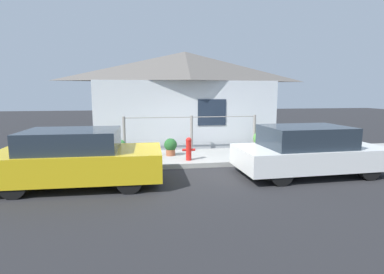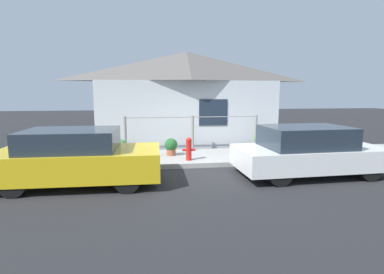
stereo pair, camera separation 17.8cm
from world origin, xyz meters
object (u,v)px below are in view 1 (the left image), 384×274
object	(u,v)px
fire_hydrant	(189,148)
car_left	(78,158)
car_right	(308,151)
potted_plant_near_hydrant	(171,146)
potted_plant_corner	(260,139)
potted_plant_by_fence	(120,147)

from	to	relation	value
fire_hydrant	car_left	bearing A→B (deg)	-151.15
car_left	car_right	bearing A→B (deg)	1.05
potted_plant_near_hydrant	car_right	bearing A→B (deg)	-34.36
potted_plant_near_hydrant	fire_hydrant	bearing A→B (deg)	-58.20
potted_plant_corner	car_right	bearing A→B (deg)	-86.45
potted_plant_near_hydrant	potted_plant_corner	xyz separation A→B (m)	(3.36, 0.56, 0.06)
fire_hydrant	potted_plant_near_hydrant	world-z (taller)	fire_hydrant
car_left	potted_plant_by_fence	size ratio (longest dim) A/B	7.41
fire_hydrant	potted_plant_by_fence	world-z (taller)	fire_hydrant
car_left	potted_plant_corner	bearing A→B (deg)	28.23
potted_plant_near_hydrant	car_left	bearing A→B (deg)	-135.34
potted_plant_corner	fire_hydrant	bearing A→B (deg)	-154.65
potted_plant_near_hydrant	potted_plant_corner	bearing A→B (deg)	9.44
fire_hydrant	potted_plant_by_fence	bearing A→B (deg)	152.99
car_left	potted_plant_corner	distance (m)	6.53
potted_plant_by_fence	fire_hydrant	bearing A→B (deg)	-27.01
fire_hydrant	potted_plant_corner	bearing A→B (deg)	25.35
car_left	fire_hydrant	bearing A→B (deg)	29.92
potted_plant_by_fence	car_right	bearing A→B (deg)	-27.62
fire_hydrant	potted_plant_near_hydrant	size ratio (longest dim) A/B	1.25
fire_hydrant	potted_plant_corner	world-z (taller)	fire_hydrant
car_left	potted_plant_corner	size ratio (longest dim) A/B	5.98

